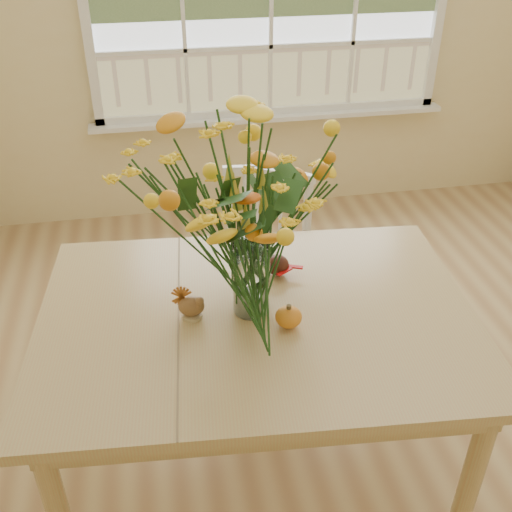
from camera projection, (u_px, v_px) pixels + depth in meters
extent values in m
cube|color=#A57C4F|center=(370.00, 437.00, 2.63)|extent=(4.00, 4.50, 0.01)
cube|color=beige|center=(270.00, 12.00, 3.77)|extent=(4.00, 0.02, 2.70)
cube|color=white|center=(271.00, 117.00, 4.06)|extent=(2.42, 0.12, 0.03)
cube|color=tan|center=(257.00, 317.00, 2.08)|extent=(1.59, 1.19, 0.04)
cube|color=tan|center=(257.00, 333.00, 2.12)|extent=(1.46, 1.06, 0.10)
cylinder|color=tan|center=(96.00, 336.00, 2.61)|extent=(0.07, 0.07, 0.77)
cylinder|color=tan|center=(470.00, 484.00, 1.98)|extent=(0.07, 0.07, 0.77)
cylinder|color=tan|center=(391.00, 316.00, 2.73)|extent=(0.07, 0.07, 0.77)
cube|color=white|center=(260.00, 280.00, 2.88)|extent=(0.56, 0.55, 0.05)
cube|color=white|center=(268.00, 220.00, 2.88)|extent=(0.41, 0.21, 0.49)
cylinder|color=white|center=(220.00, 332.00, 2.90)|extent=(0.04, 0.04, 0.42)
cylinder|color=white|center=(236.00, 295.00, 3.16)|extent=(0.04, 0.04, 0.42)
cylinder|color=white|center=(286.00, 343.00, 2.84)|extent=(0.04, 0.04, 0.42)
cylinder|color=white|center=(298.00, 304.00, 3.09)|extent=(0.04, 0.04, 0.42)
cylinder|color=white|center=(251.00, 276.00, 2.01)|extent=(0.13, 0.13, 0.28)
ellipsoid|color=#D16518|center=(288.00, 318.00, 1.99)|extent=(0.09, 0.09, 0.07)
cylinder|color=#CCB78C|center=(192.00, 315.00, 2.05)|extent=(0.07, 0.07, 0.01)
ellipsoid|color=brown|center=(191.00, 306.00, 2.03)|extent=(0.10, 0.08, 0.07)
ellipsoid|color=#38160F|center=(277.00, 266.00, 2.25)|extent=(0.09, 0.09, 0.08)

